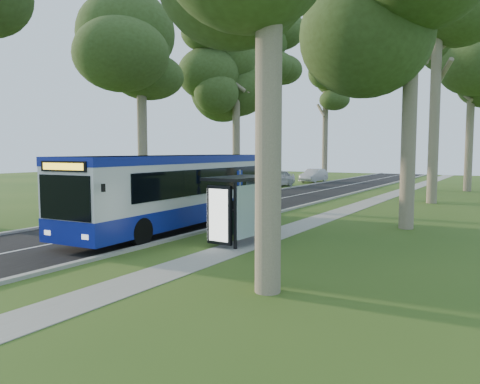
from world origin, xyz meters
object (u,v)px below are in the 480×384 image
Objects in this scene: car_white at (276,178)px; bus_stop_sign at (240,192)px; bus at (175,191)px; car_silver at (314,176)px; bus_shelter at (238,197)px; litter_bin at (233,222)px.

bus_stop_sign is at bearing -60.78° from car_white.
bus is 2.73× the size of car_silver.
bus is 4.60m from bus_shelter.
bus_stop_sign is at bearing -72.79° from car_silver.
car_silver is (-9.69, 33.43, 0.25)m from litter_bin.
litter_bin is (2.93, 0.33, -1.23)m from bus.
bus_stop_sign is 25.90m from car_white.
bus is 4.72× the size of bus_stop_sign.
bus_shelter is (1.91, -3.33, 0.14)m from bus_stop_sign.
bus_stop_sign reaches higher than car_silver.
bus_shelter is at bearing -55.97° from bus_stop_sign.
bus reaches higher than car_white.
bus is 2.97m from bus_stop_sign.
bus_shelter is 0.62× the size of car_white.
bus_shelter reaches higher than car_silver.
bus_shelter reaches higher than car_white.
bus_shelter reaches higher than litter_bin.
car_white is at bearing 112.62° from litter_bin.
bus is 12.42× the size of litter_bin.
bus reaches higher than bus_stop_sign.
bus is at bearing -77.44° from car_silver.
bus is 2.57× the size of car_white.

